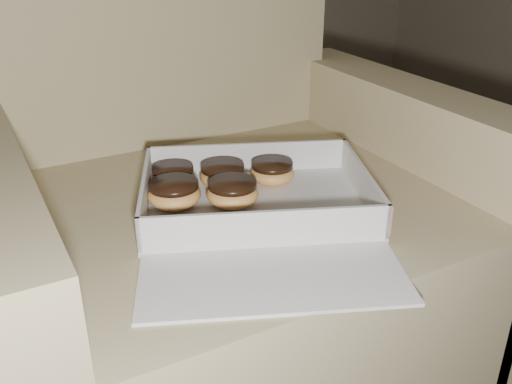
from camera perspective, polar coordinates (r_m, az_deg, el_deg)
The scene contains 11 objects.
armchair at distance 1.09m, azimuth -3.38°, elevation -4.69°, with size 0.89×0.75×0.93m.
bakery_box at distance 0.89m, azimuth 0.45°, elevation -1.93°, with size 0.49×0.52×0.06m.
donut_a at distance 0.91m, azimuth -2.36°, elevation -0.03°, with size 0.08×0.08×0.04m.
donut_b at distance 0.98m, azimuth -3.34°, elevation 1.74°, with size 0.08×0.08×0.04m.
donut_c at distance 0.99m, azimuth 1.63°, elevation 2.05°, with size 0.08×0.08×0.04m.
donut_d at distance 0.92m, azimuth -8.17°, elevation -0.12°, with size 0.09×0.09×0.04m.
donut_e at distance 0.98m, azimuth -8.28°, elevation 1.54°, with size 0.08×0.08×0.04m.
crumb_a at distance 0.83m, azimuth -9.07°, elevation -4.66°, with size 0.01×0.01×0.00m, color black.
crumb_b at distance 0.86m, azimuth 11.30°, elevation -3.77°, with size 0.01×0.01×0.00m, color black.
crumb_c at distance 0.87m, azimuth -9.61°, elevation -3.40°, with size 0.01×0.01×0.00m, color black.
crumb_d at distance 0.86m, azimuth 7.72°, elevation -3.41°, with size 0.01×0.01×0.00m, color black.
Camera 1 is at (-0.01, 0.01, 0.84)m, focal length 40.00 mm.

